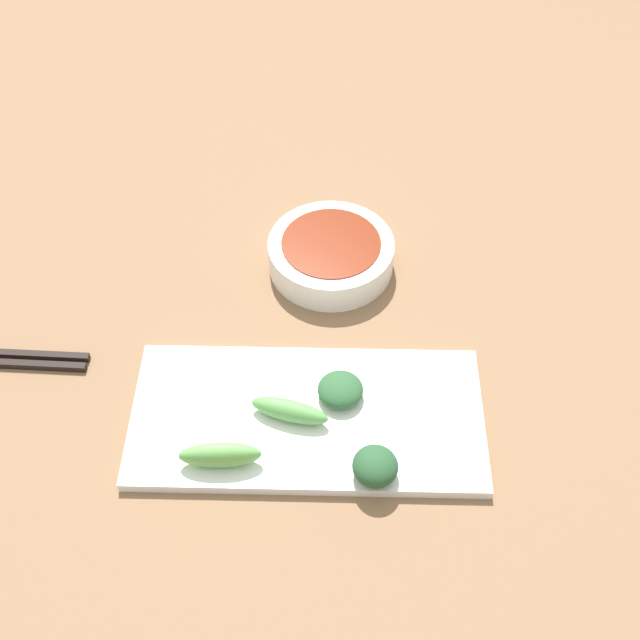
{
  "coord_description": "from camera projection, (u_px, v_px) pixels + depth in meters",
  "views": [
    {
      "loc": [
        0.54,
        0.02,
        0.73
      ],
      "look_at": [
        -0.03,
        0.0,
        0.05
      ],
      "focal_mm": 45.73,
      "sensor_mm": 36.0,
      "label": 1
    }
  ],
  "objects": [
    {
      "name": "sauce_bowl",
      "position": [
        331.0,
        253.0,
        0.97
      ],
      "size": [
        0.15,
        0.15,
        0.04
      ],
      "color": "white",
      "rests_on": "tabletop"
    },
    {
      "name": "tabletop",
      "position": [
        316.0,
        366.0,
        0.9
      ],
      "size": [
        2.1,
        2.1,
        0.02
      ],
      "primitive_type": "cube",
      "color": "#826044",
      "rests_on": "ground"
    },
    {
      "name": "serving_plate",
      "position": [
        307.0,
        417.0,
        0.84
      ],
      "size": [
        0.17,
        0.36,
        0.01
      ],
      "primitive_type": "cube",
      "color": "white",
      "rests_on": "tabletop"
    },
    {
      "name": "broccoli_leafy_3",
      "position": [
        375.0,
        466.0,
        0.78
      ],
      "size": [
        0.05,
        0.05,
        0.03
      ],
      "primitive_type": "ellipsoid",
      "rotation": [
        0.0,
        0.0,
        0.21
      ],
      "color": "#264F2E",
      "rests_on": "serving_plate"
    },
    {
      "name": "broccoli_stalk_2",
      "position": [
        220.0,
        455.0,
        0.79
      ],
      "size": [
        0.03,
        0.08,
        0.03
      ],
      "primitive_type": "ellipsoid",
      "rotation": [
        0.0,
        0.0,
        0.05
      ],
      "color": "#65AF53",
      "rests_on": "serving_plate"
    },
    {
      "name": "broccoli_leafy_0",
      "position": [
        340.0,
        390.0,
        0.84
      ],
      "size": [
        0.06,
        0.06,
        0.02
      ],
      "primitive_type": "ellipsoid",
      "rotation": [
        0.0,
        0.0,
        0.32
      ],
      "color": "#2B5832",
      "rests_on": "serving_plate"
    },
    {
      "name": "broccoli_stalk_1",
      "position": [
        290.0,
        411.0,
        0.82
      ],
      "size": [
        0.04,
        0.08,
        0.02
      ],
      "primitive_type": "ellipsoid",
      "rotation": [
        0.0,
        0.0,
        -0.26
      ],
      "color": "#5DA151",
      "rests_on": "serving_plate"
    }
  ]
}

